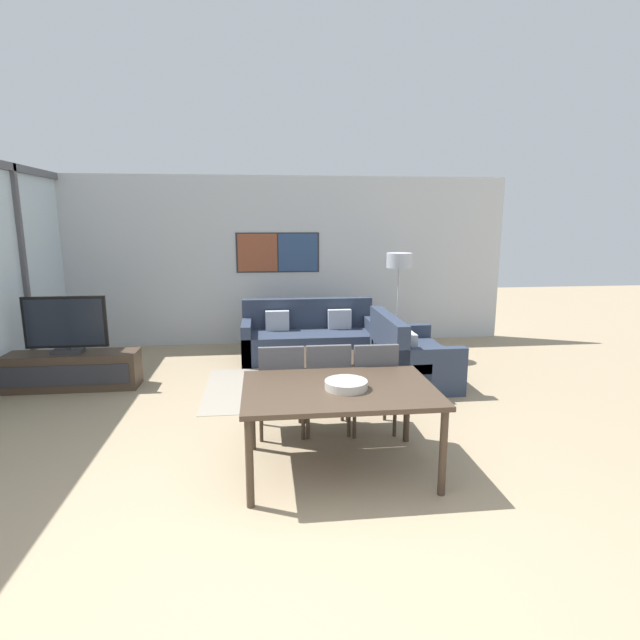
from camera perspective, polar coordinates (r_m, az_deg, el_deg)
name	(u,v)px	position (r m, az deg, el deg)	size (l,w,h in m)	color
ground_plane	(308,552)	(3.52, -1.44, -24.95)	(24.00, 24.00, 0.00)	#9E896B
wall_back	(277,261)	(8.49, -4.96, 6.72)	(7.87, 0.09, 2.80)	silver
area_rug	(320,386)	(6.42, -0.05, -7.53)	(2.88, 1.71, 0.01)	gray
tv_console	(70,371)	(7.02, -26.65, -5.20)	(1.66, 0.43, 0.46)	#423326
television	(66,326)	(6.89, -27.07, -0.57)	(0.98, 0.20, 0.71)	#2D2D33
sofa_main	(309,339)	(7.68, -1.24, -2.20)	(2.04, 0.87, 0.88)	#2D384C
sofa_side	(407,359)	(6.70, 9.97, -4.41)	(0.87, 1.47, 0.88)	#2D384C
coffee_table	(320,364)	(6.33, -0.05, -4.99)	(1.08, 1.08, 0.40)	#423326
dining_table	(339,395)	(4.16, 2.17, -8.55)	(1.58, 1.08, 0.73)	#423326
dining_chair_left	(281,386)	(4.87, -4.45, -7.53)	(0.46, 0.46, 0.93)	#4C4C51
dining_chair_centre	(327,384)	(4.92, 0.81, -7.33)	(0.46, 0.46, 0.93)	#4C4C51
dining_chair_right	(373,384)	(4.96, 6.05, -7.24)	(0.46, 0.46, 0.93)	#4C4C51
fruit_bowl	(346,384)	(4.09, 3.00, -7.33)	(0.35, 0.35, 0.07)	#B7B2A8
floor_lamp	(399,268)	(7.62, 9.03, 5.95)	(0.38, 0.38, 1.60)	#2D2D33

